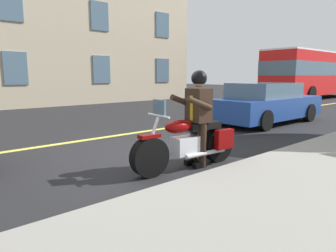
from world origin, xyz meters
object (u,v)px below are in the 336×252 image
(motorcycle_main, at_px, (190,143))
(rider_main, at_px, (198,110))
(bus_near, at_px, (316,73))
(car_silver, at_px, (266,103))

(motorcycle_main, bearing_deg, rider_main, 176.33)
(motorcycle_main, relative_size, bus_near, 0.20)
(motorcycle_main, xyz_separation_m, car_silver, (-5.67, -1.97, 0.24))
(bus_near, xyz_separation_m, car_silver, (13.26, 4.13, -1.18))
(motorcycle_main, xyz_separation_m, rider_main, (-0.19, 0.01, 0.58))
(bus_near, bearing_deg, motorcycle_main, 17.87)
(rider_main, bearing_deg, motorcycle_main, -3.67)
(rider_main, bearing_deg, bus_near, -161.93)
(motorcycle_main, relative_size, rider_main, 1.28)
(motorcycle_main, bearing_deg, bus_near, -162.13)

